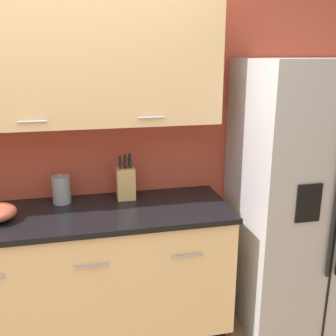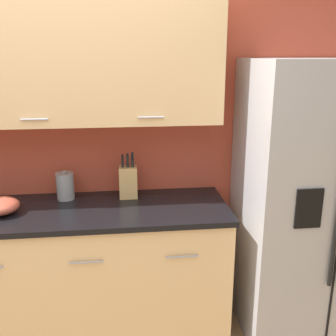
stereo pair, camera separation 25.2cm
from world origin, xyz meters
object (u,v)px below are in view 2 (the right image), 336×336
mixing_bowl (0,206)px  steel_canister (65,186)px  refrigerator (312,200)px  knife_block (128,181)px

mixing_bowl → steel_canister: bearing=30.6°
refrigerator → knife_block: refrigerator is taller
steel_canister → mixing_bowl: bearing=-149.4°
refrigerator → mixing_bowl: (-2.03, 0.02, 0.04)m
knife_block → steel_canister: knife_block is taller
knife_block → steel_canister: bearing=178.7°
refrigerator → knife_block: (-1.23, 0.23, 0.11)m
refrigerator → mixing_bowl: refrigerator is taller
knife_block → steel_canister: (-0.43, 0.01, -0.02)m
steel_canister → knife_block: bearing=-1.3°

